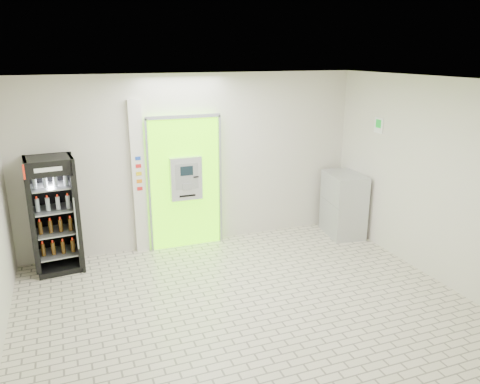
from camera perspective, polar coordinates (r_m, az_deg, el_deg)
ground at (r=6.54m, az=0.80°, el=-13.90°), size 6.00×6.00×0.00m
room_shell at (r=5.82m, az=0.88°, el=1.92°), size 6.00×6.00×6.00m
atm_assembly at (r=8.16m, az=-6.74°, el=1.26°), size 1.30×0.24×2.33m
pillar at (r=8.01m, az=-12.24°, el=1.67°), size 0.22×0.11×2.60m
beverage_cooler at (r=7.82m, az=-21.66°, el=-2.81°), size 0.74×0.69×1.82m
steel_cabinet at (r=8.98m, az=12.49°, el=-1.46°), size 0.72×0.96×1.18m
exit_sign at (r=8.43m, az=16.57°, el=7.80°), size 0.02×0.22×0.26m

